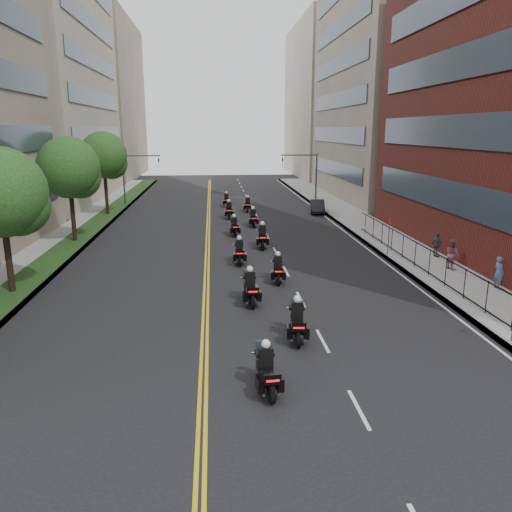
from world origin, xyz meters
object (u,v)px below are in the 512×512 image
(pedestrian_a, at_px, (499,273))
(pedestrian_b, at_px, (452,254))
(motorcycle_0, at_px, (267,372))
(motorcycle_1, at_px, (297,323))
(motorcycle_4, at_px, (239,253))
(motorcycle_2, at_px, (250,289))
(motorcycle_8, at_px, (229,211))
(motorcycle_6, at_px, (234,227))
(motorcycle_7, at_px, (253,219))
(motorcycle_3, at_px, (278,270))
(motorcycle_10, at_px, (226,201))
(parked_sedan, at_px, (317,206))
(motorcycle_9, at_px, (248,205))
(motorcycle_5, at_px, (262,237))
(pedestrian_c, at_px, (437,245))

(pedestrian_a, distance_m, pedestrian_b, 3.88)
(motorcycle_0, height_order, motorcycle_1, motorcycle_1)
(motorcycle_0, relative_size, motorcycle_4, 0.98)
(motorcycle_2, distance_m, pedestrian_b, 13.03)
(motorcycle_8, bearing_deg, motorcycle_6, -89.52)
(pedestrian_a, bearing_deg, motorcycle_7, 24.61)
(motorcycle_3, xyz_separation_m, motorcycle_10, (-1.98, 27.92, -0.02))
(parked_sedan, relative_size, pedestrian_b, 2.24)
(motorcycle_0, height_order, parked_sedan, motorcycle_0)
(motorcycle_2, height_order, motorcycle_10, motorcycle_2)
(parked_sedan, bearing_deg, pedestrian_b, -71.11)
(pedestrian_a, bearing_deg, motorcycle_6, 34.44)
(motorcycle_0, height_order, motorcycle_9, motorcycle_0)
(pedestrian_a, bearing_deg, motorcycle_5, 39.83)
(motorcycle_1, distance_m, motorcycle_9, 31.95)
(motorcycle_2, height_order, parked_sedan, motorcycle_2)
(motorcycle_8, bearing_deg, pedestrian_a, -61.03)
(motorcycle_8, bearing_deg, motorcycle_10, 89.70)
(motorcycle_4, relative_size, motorcycle_6, 1.04)
(motorcycle_10, bearing_deg, motorcycle_8, -88.32)
(motorcycle_9, bearing_deg, motorcycle_10, 124.82)
(motorcycle_1, xyz_separation_m, pedestrian_c, (11.04, 11.79, 0.23))
(pedestrian_b, relative_size, pedestrian_c, 1.12)
(motorcycle_4, bearing_deg, motorcycle_1, -81.44)
(motorcycle_2, xyz_separation_m, motorcycle_5, (1.73, 11.54, 0.02))
(motorcycle_1, bearing_deg, motorcycle_3, 94.19)
(motorcycle_3, relative_size, motorcycle_4, 0.96)
(pedestrian_b, bearing_deg, motorcycle_5, 47.25)
(motorcycle_2, bearing_deg, motorcycle_7, 81.86)
(pedestrian_a, xyz_separation_m, pedestrian_c, (-0.25, 6.66, -0.07))
(motorcycle_6, bearing_deg, motorcycle_3, -86.08)
(motorcycle_0, relative_size, motorcycle_8, 0.95)
(motorcycle_4, height_order, motorcycle_9, motorcycle_4)
(motorcycle_0, distance_m, motorcycle_8, 32.04)
(motorcycle_3, relative_size, parked_sedan, 0.57)
(motorcycle_4, height_order, pedestrian_a, pedestrian_a)
(motorcycle_0, distance_m, pedestrian_c, 20.19)
(motorcycle_5, relative_size, motorcycle_10, 1.16)
(motorcycle_10, bearing_deg, pedestrian_a, -65.44)
(motorcycle_3, bearing_deg, pedestrian_b, 11.09)
(pedestrian_c, bearing_deg, motorcycle_9, 12.41)
(motorcycle_3, bearing_deg, motorcycle_0, -94.44)
(motorcycle_0, xyz_separation_m, motorcycle_10, (-0.10, 39.61, -0.03))
(motorcycle_5, xyz_separation_m, parked_sedan, (6.98, 14.66, -0.09))
(motorcycle_4, relative_size, motorcycle_7, 1.01)
(motorcycle_10, relative_size, pedestrian_b, 1.25)
(motorcycle_5, bearing_deg, motorcycle_4, -111.09)
(parked_sedan, bearing_deg, motorcycle_9, 178.75)
(motorcycle_6, height_order, pedestrian_a, pedestrian_a)
(motorcycle_2, height_order, pedestrian_b, pedestrian_b)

